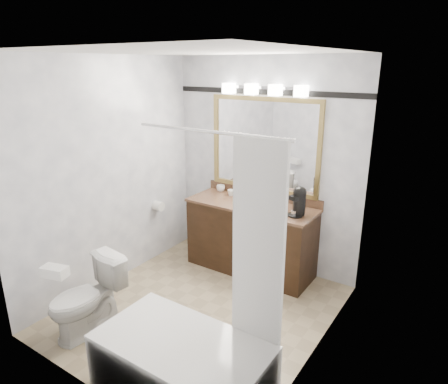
{
  "coord_description": "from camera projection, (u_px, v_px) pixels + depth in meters",
  "views": [
    {
      "loc": [
        2.16,
        -2.79,
        2.4
      ],
      "look_at": [
        0.06,
        0.35,
        1.18
      ],
      "focal_mm": 32.0,
      "sensor_mm": 36.0,
      "label": 1
    }
  ],
  "objects": [
    {
      "name": "bathtub",
      "position": [
        186.0,
        359.0,
        3.0
      ],
      "size": [
        1.3,
        0.75,
        1.96
      ],
      "color": "white",
      "rests_on": "ground"
    },
    {
      "name": "vanity",
      "position": [
        251.0,
        236.0,
        4.76
      ],
      "size": [
        1.53,
        0.58,
        0.97
      ],
      "color": "black",
      "rests_on": "ground"
    },
    {
      "name": "mirror",
      "position": [
        264.0,
        145.0,
        4.65
      ],
      "size": [
        1.4,
        0.04,
        1.1
      ],
      "color": "#A18849",
      "rests_on": "room"
    },
    {
      "name": "vanity_light_bar",
      "position": [
        264.0,
        89.0,
        4.41
      ],
      "size": [
        1.02,
        0.14,
        0.12
      ],
      "color": "silver",
      "rests_on": "room"
    },
    {
      "name": "cup_right",
      "position": [
        231.0,
        193.0,
        4.92
      ],
      "size": [
        0.1,
        0.1,
        0.07
      ],
      "primitive_type": "imported",
      "rotation": [
        0.0,
        0.0,
        -0.39
      ],
      "color": "white",
      "rests_on": "vanity"
    },
    {
      "name": "soap_bar",
      "position": [
        269.0,
        203.0,
        4.64
      ],
      "size": [
        0.09,
        0.07,
        0.02
      ],
      "primitive_type": "cube",
      "rotation": [
        0.0,
        0.0,
        -0.33
      ],
      "color": "beige",
      "rests_on": "vanity"
    },
    {
      "name": "accent_stripe",
      "position": [
        266.0,
        92.0,
        4.47
      ],
      "size": [
        2.4,
        0.01,
        0.06
      ],
      "primitive_type": "cube",
      "color": "black",
      "rests_on": "room"
    },
    {
      "name": "coffee_maker",
      "position": [
        299.0,
        200.0,
        4.24
      ],
      "size": [
        0.17,
        0.21,
        0.32
      ],
      "rotation": [
        0.0,
        0.0,
        -0.36
      ],
      "color": "black",
      "rests_on": "vanity"
    },
    {
      "name": "tissue_box",
      "position": [
        55.0,
        272.0,
        3.32
      ],
      "size": [
        0.24,
        0.17,
        0.09
      ],
      "primitive_type": "cube",
      "rotation": [
        0.0,
        0.0,
        0.28
      ],
      "color": "white",
      "rests_on": "toilet"
    },
    {
      "name": "room",
      "position": [
        198.0,
        194.0,
        3.71
      ],
      "size": [
        2.42,
        2.62,
        2.52
      ],
      "color": "tan",
      "rests_on": "ground"
    },
    {
      "name": "cup_left",
      "position": [
        221.0,
        188.0,
        5.08
      ],
      "size": [
        0.12,
        0.12,
        0.08
      ],
      "primitive_type": "imported",
      "rotation": [
        0.0,
        0.0,
        -0.13
      ],
      "color": "white",
      "rests_on": "vanity"
    },
    {
      "name": "tp_roll",
      "position": [
        159.0,
        206.0,
        5.01
      ],
      "size": [
        0.11,
        0.12,
        0.12
      ],
      "primitive_type": "cylinder",
      "rotation": [
        0.0,
        1.57,
        0.0
      ],
      "color": "white",
      "rests_on": "room"
    },
    {
      "name": "toilet",
      "position": [
        86.0,
        298.0,
        3.65
      ],
      "size": [
        0.48,
        0.74,
        0.71
      ],
      "primitive_type": "imported",
      "rotation": [
        0.0,
        0.0,
        -0.13
      ],
      "color": "white",
      "rests_on": "ground"
    },
    {
      "name": "soap_bottle_a",
      "position": [
        252.0,
        196.0,
        4.76
      ],
      "size": [
        0.06,
        0.06,
        0.09
      ],
      "primitive_type": "imported",
      "rotation": [
        0.0,
        0.0,
        0.43
      ],
      "color": "white",
      "rests_on": "vanity"
    }
  ]
}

